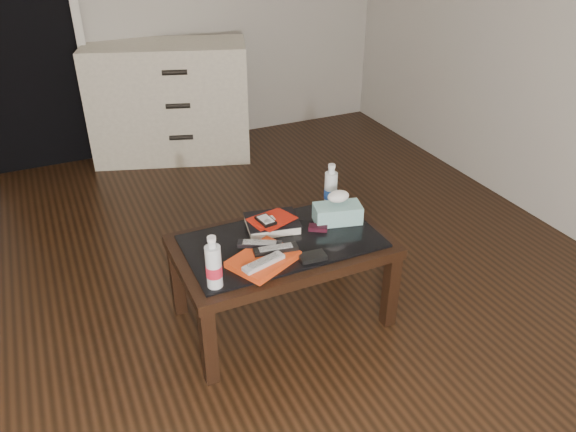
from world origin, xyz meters
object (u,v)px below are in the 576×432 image
object	(u,v)px
coffee_table	(282,252)
dresser	(170,102)
water_bottle_left	(213,262)
textbook	(272,223)
water_bottle_right	(331,186)
tissue_box	(337,213)

from	to	relation	value
coffee_table	dresser	xyz separation A→B (m)	(0.03, 2.21, 0.05)
water_bottle_left	textbook	bearing A→B (deg)	39.46
coffee_table	water_bottle_right	bearing A→B (deg)	28.34
coffee_table	tissue_box	size ratio (longest dim) A/B	4.35
coffee_table	water_bottle_right	xyz separation A→B (m)	(0.36, 0.19, 0.18)
water_bottle_left	water_bottle_right	bearing A→B (deg)	27.70
dresser	tissue_box	size ratio (longest dim) A/B	5.64
textbook	water_bottle_left	size ratio (longest dim) A/B	1.05
coffee_table	textbook	size ratio (longest dim) A/B	4.00
textbook	tissue_box	bearing A→B (deg)	-3.68
coffee_table	textbook	distance (m)	0.15
textbook	dresser	bearing A→B (deg)	100.12
water_bottle_right	tissue_box	bearing A→B (deg)	-105.41
dresser	water_bottle_right	size ratio (longest dim) A/B	5.45
dresser	coffee_table	bearing A→B (deg)	-72.38
dresser	water_bottle_right	xyz separation A→B (m)	(0.33, -2.01, 0.13)
coffee_table	tissue_box	bearing A→B (deg)	7.95
textbook	tissue_box	size ratio (longest dim) A/B	1.09
water_bottle_left	water_bottle_right	distance (m)	0.85
textbook	water_bottle_left	bearing A→B (deg)	-129.73
tissue_box	water_bottle_left	bearing A→B (deg)	-147.13
water_bottle_left	dresser	bearing A→B (deg)	80.04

